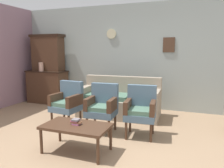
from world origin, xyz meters
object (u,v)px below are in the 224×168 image
Objects in this scene: vase_on_cabinet at (41,67)px; floral_couch at (119,102)px; armchair_by_doorway at (102,106)px; book_stack_on_table at (76,122)px; armchair_row_middle at (67,102)px; side_cabinet at (48,87)px; coffee_table at (76,128)px; armchair_near_cabinet at (141,109)px.

vase_on_cabinet reaches higher than floral_couch.
armchair_by_doorway is 5.71× the size of book_stack_on_table.
vase_on_cabinet is 2.58m from floral_couch.
armchair_row_middle is at bearing -39.07° from vase_on_cabinet.
side_cabinet reaches higher than coffee_table.
side_cabinet is at bearing 167.51° from floral_couch.
vase_on_cabinet is 0.28× the size of armchair_row_middle.
vase_on_cabinet reaches higher than armchair_row_middle.
floral_couch is 2.08× the size of armchair_by_doorway.
side_cabinet is 3.49m from armchair_near_cabinet.
armchair_near_cabinet is (3.12, -1.55, 0.03)m from side_cabinet.
side_cabinet is 1.28× the size of armchair_row_middle.
armchair_near_cabinet is (1.50, -0.01, 0.00)m from armchair_row_middle.
floral_couch is at bearing 88.85° from book_stack_on_table.
vase_on_cabinet is (-0.06, -0.17, 0.59)m from side_cabinet.
armchair_by_doorway is at bearing 87.55° from coffee_table.
floral_couch is 1.87× the size of coffee_table.
floral_couch is 2.08× the size of armchair_row_middle.
coffee_table is at bearing -90.70° from floral_couch.
armchair_near_cabinet is at bearing 51.33° from coffee_table.
vase_on_cabinet is at bearing 136.23° from coffee_table.
armchair_row_middle is at bearing -43.49° from side_cabinet.
book_stack_on_table is at bearing -46.54° from side_cabinet.
armchair_row_middle is at bearing 127.77° from book_stack_on_table.
vase_on_cabinet is 0.28× the size of armchair_near_cabinet.
armchair_by_doorway is (2.46, -1.41, -0.56)m from vase_on_cabinet.
side_cabinet is at bearing 146.58° from armchair_by_doorway.
armchair_row_middle is at bearing 127.84° from coffee_table.
book_stack_on_table is at bearing -129.72° from armchair_near_cabinet.
armchair_near_cabinet reaches higher than book_stack_on_table.
side_cabinet reaches higher than armchair_by_doorway.
armchair_near_cabinet is at bearing -0.45° from armchair_row_middle.
armchair_row_middle is 1.50m from armchair_near_cabinet.
floral_couch and armchair_row_middle have the same top height.
vase_on_cabinet reaches higher than armchair_by_doorway.
coffee_table is at bearing -92.45° from armchair_by_doorway.
side_cabinet is at bearing 71.20° from vase_on_cabinet.
armchair_row_middle is 0.90× the size of coffee_table.
armchair_row_middle and armchair_near_cabinet have the same top height.
side_cabinet is at bearing 133.46° from book_stack_on_table.
side_cabinet is 3.44m from coffee_table.
book_stack_on_table is at bearing 132.01° from coffee_table.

